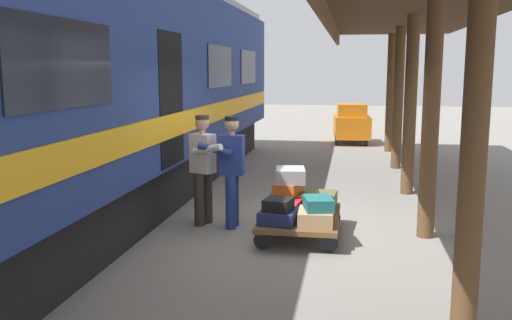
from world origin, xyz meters
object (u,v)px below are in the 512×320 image
object	(u,v)px
suitcase_orange_carryall	(289,187)
suitcase_red_plastic	(283,208)
suitcase_teal_softside	(318,203)
suitcase_brown_leather	(287,199)
train_car	(78,91)
porter_by_door	(204,166)
suitcase_black_hardshell	(278,204)
porter_in_overalls	(231,168)
baggage_tug	(352,124)
suitcase_tan_vintage	(316,217)
suitcase_gray_aluminum	(291,175)
suitcase_navy_fabric	(279,216)
suitcase_olive_duffel	(320,200)
luggage_cart	(300,218)
suitcase_maroon_trunk	(318,207)

from	to	relation	value
suitcase_orange_carryall	suitcase_red_plastic	bearing A→B (deg)	86.44
suitcase_teal_softside	suitcase_brown_leather	bearing A→B (deg)	-59.69
train_car	porter_by_door	bearing A→B (deg)	-176.95
suitcase_orange_carryall	porter_by_door	world-z (taller)	porter_by_door
suitcase_black_hardshell	porter_in_overalls	bearing A→B (deg)	-43.07
suitcase_black_hardshell	baggage_tug	bearing A→B (deg)	-95.01
suitcase_tan_vintage	suitcase_gray_aluminum	world-z (taller)	suitcase_gray_aluminum
suitcase_red_plastic	baggage_tug	xyz separation A→B (m)	(-0.96, -10.53, 0.22)
suitcase_navy_fabric	porter_by_door	xyz separation A→B (m)	(1.28, -0.84, 0.52)
suitcase_teal_softside	suitcase_orange_carryall	bearing A→B (deg)	-60.34
suitcase_olive_duffel	suitcase_tan_vintage	bearing A→B (deg)	90.00
suitcase_red_plastic	suitcase_orange_carryall	xyz separation A→B (m)	(-0.03, -0.45, 0.21)
suitcase_brown_leather	suitcase_gray_aluminum	bearing A→B (deg)	168.88
suitcase_tan_vintage	suitcase_gray_aluminum	distance (m)	1.10
luggage_cart	porter_in_overalls	world-z (taller)	porter_in_overalls
suitcase_maroon_trunk	porter_in_overalls	distance (m)	1.45
porter_in_overalls	suitcase_black_hardshell	bearing A→B (deg)	136.93
suitcase_brown_leather	suitcase_black_hardshell	bearing A→B (deg)	89.35
suitcase_navy_fabric	suitcase_orange_carryall	world-z (taller)	suitcase_orange_carryall
luggage_cart	suitcase_navy_fabric	xyz separation A→B (m)	(0.25, 0.47, 0.14)
suitcase_orange_carryall	porter_in_overalls	world-z (taller)	porter_in_overalls
suitcase_tan_vintage	suitcase_black_hardshell	world-z (taller)	suitcase_black_hardshell
luggage_cart	suitcase_teal_softside	bearing A→B (deg)	122.64
suitcase_teal_softside	suitcase_navy_fabric	bearing A→B (deg)	3.38
suitcase_navy_fabric	baggage_tug	world-z (taller)	baggage_tug
suitcase_orange_carryall	suitcase_black_hardshell	distance (m)	0.93
train_car	suitcase_brown_leather	size ratio (longest dim) A/B	35.27
suitcase_tan_vintage	suitcase_teal_softside	distance (m)	0.19
suitcase_tan_vintage	suitcase_orange_carryall	world-z (taller)	suitcase_orange_carryall
suitcase_olive_duffel	suitcase_teal_softside	bearing A→B (deg)	91.94
train_car	suitcase_brown_leather	world-z (taller)	train_car
suitcase_maroon_trunk	suitcase_black_hardshell	xyz separation A→B (m)	(0.51, 0.48, 0.14)
luggage_cart	suitcase_gray_aluminum	bearing A→B (deg)	-66.80
suitcase_olive_duffel	suitcase_black_hardshell	xyz separation A→B (m)	(0.51, 0.95, 0.14)
suitcase_brown_leather	suitcase_orange_carryall	bearing A→B (deg)	138.47
suitcase_black_hardshell	suitcase_brown_leather	bearing A→B (deg)	-90.65
suitcase_teal_softside	suitcase_maroon_trunk	bearing A→B (deg)	-86.00
suitcase_olive_duffel	suitcase_brown_leather	bearing A→B (deg)	0.00
suitcase_brown_leather	suitcase_maroon_trunk	xyz separation A→B (m)	(-0.50, 0.47, 0.01)
suitcase_gray_aluminum	baggage_tug	world-z (taller)	baggage_tug
suitcase_olive_duffel	porter_in_overalls	distance (m)	1.44
train_car	baggage_tug	distance (m)	11.18
suitcase_tan_vintage	porter_in_overalls	bearing A→B (deg)	-29.60
suitcase_brown_leather	suitcase_navy_fabric	distance (m)	0.94
suitcase_navy_fabric	suitcase_orange_carryall	xyz separation A→B (m)	(-0.03, -0.92, 0.22)
suitcase_orange_carryall	porter_by_door	size ratio (longest dim) A/B	0.32
suitcase_orange_carryall	baggage_tug	xyz separation A→B (m)	(-0.93, -10.08, 0.00)
suitcase_maroon_trunk	suitcase_navy_fabric	distance (m)	0.69
suitcase_red_plastic	suitcase_orange_carryall	bearing A→B (deg)	-93.56
suitcase_teal_softside	suitcase_black_hardshell	xyz separation A→B (m)	(0.54, 0.04, -0.02)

